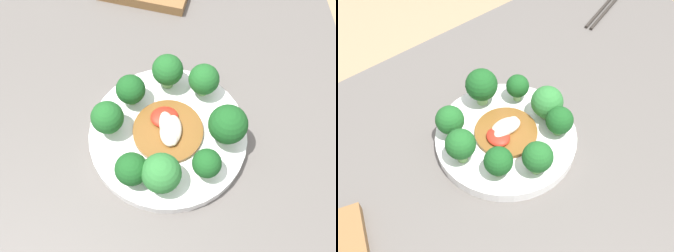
% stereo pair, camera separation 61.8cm
% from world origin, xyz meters
% --- Properties ---
extents(table, '(1.13, 0.71, 0.75)m').
position_xyz_m(table, '(0.00, 0.00, 0.37)').
color(table, '#5B5651').
rests_on(table, ground_plane).
extents(plate, '(0.24, 0.24, 0.02)m').
position_xyz_m(plate, '(0.02, -0.03, 0.76)').
color(plate, white).
rests_on(plate, table).
extents(broccoli_south, '(0.06, 0.06, 0.07)m').
position_xyz_m(broccoli_south, '(0.01, -0.12, 0.81)').
color(broccoli_south, '#89B76B').
rests_on(broccoli_south, plate).
extents(broccoli_southeast, '(0.05, 0.05, 0.06)m').
position_xyz_m(broccoli_southeast, '(0.09, -0.09, 0.80)').
color(broccoli_southeast, '#89B76B').
rests_on(broccoli_southeast, plate).
extents(broccoli_southwest, '(0.04, 0.04, 0.05)m').
position_xyz_m(broccoli_southwest, '(-0.05, -0.08, 0.80)').
color(broccoli_southwest, '#89B76B').
rests_on(broccoli_southwest, plate).
extents(broccoli_east, '(0.05, 0.05, 0.06)m').
position_xyz_m(broccoli_east, '(0.11, -0.04, 0.81)').
color(broccoli_east, '#70A356').
rests_on(broccoli_east, plate).
extents(broccoli_north, '(0.05, 0.05, 0.06)m').
position_xyz_m(broccoli_north, '(0.03, 0.06, 0.81)').
color(broccoli_north, '#7AAD5B').
rests_on(broccoli_north, plate).
extents(broccoli_northeast, '(0.05, 0.05, 0.06)m').
position_xyz_m(broccoli_northeast, '(0.08, 0.02, 0.80)').
color(broccoli_northeast, '#89B76B').
rests_on(broccoli_northeast, plate).
extents(broccoli_northwest, '(0.05, 0.05, 0.05)m').
position_xyz_m(broccoli_northwest, '(-0.05, 0.02, 0.80)').
color(broccoli_northwest, '#70A356').
rests_on(broccoli_northwest, plate).
extents(broccoli_west, '(0.06, 0.06, 0.06)m').
position_xyz_m(broccoli_west, '(-0.06, -0.02, 0.80)').
color(broccoli_west, '#89B76B').
rests_on(broccoli_west, plate).
extents(stirfry_center, '(0.11, 0.11, 0.02)m').
position_xyz_m(stirfry_center, '(0.02, -0.03, 0.78)').
color(stirfry_center, brown).
rests_on(stirfry_center, plate).
extents(chopsticks, '(0.22, 0.08, 0.01)m').
position_xyz_m(chopsticks, '(-0.43, -0.19, 0.75)').
color(chopsticks, '#2D2823').
rests_on(chopsticks, table).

